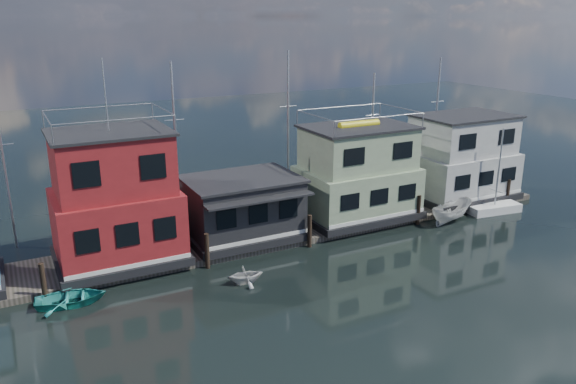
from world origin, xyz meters
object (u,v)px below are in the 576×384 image
houseboat_dark (243,208)px  dinghy_white (245,275)px  houseboat_red (116,201)px  motorboat (451,212)px  dinghy_teal (71,298)px  houseboat_white (461,159)px  houseboat_green (357,174)px  day_sailer (494,208)px

houseboat_dark → dinghy_white: 6.43m
houseboat_red → motorboat: size_ratio=2.92×
houseboat_red → dinghy_teal: 6.24m
dinghy_white → houseboat_red: bearing=52.9°
houseboat_white → houseboat_green: bearing=180.0°
houseboat_green → houseboat_white: bearing=-0.0°
houseboat_red → motorboat: 23.46m
houseboat_red → dinghy_teal: bearing=-131.9°
houseboat_dark → houseboat_green: (9.00, 0.02, 1.13)m
dinghy_white → dinghy_teal: dinghy_white is taller
houseboat_green → motorboat: houseboat_green is taller
houseboat_dark → day_sailer: (19.41, -3.47, -2.02)m
houseboat_white → motorboat: size_ratio=2.07×
dinghy_white → dinghy_teal: size_ratio=0.57×
houseboat_red → dinghy_teal: houseboat_red is taller
houseboat_white → day_sailer: (0.41, -3.49, -3.14)m
houseboat_green → dinghy_white: (-11.30, -5.71, -3.01)m
houseboat_white → motorboat: houseboat_white is taller
houseboat_red → houseboat_white: (27.00, 0.00, -0.57)m
houseboat_red → motorboat: bearing=-8.8°
houseboat_white → day_sailer: bearing=-83.3°
houseboat_white → day_sailer: 4.71m
houseboat_red → dinghy_white: (5.70, -5.71, -3.57)m
houseboat_red → day_sailer: bearing=-7.3°
day_sailer → dinghy_white: bearing=-166.5°
day_sailer → motorboat: size_ratio=1.61×
houseboat_green → dinghy_white: houseboat_green is taller
houseboat_green → dinghy_teal: 20.92m
dinghy_white → motorboat: 17.39m
houseboat_green → motorboat: size_ratio=2.07×
houseboat_green → houseboat_red: bearing=-180.0°
houseboat_red → motorboat: houseboat_red is taller
houseboat_red → houseboat_white: houseboat_red is taller
houseboat_white → dinghy_white: bearing=-165.0°
houseboat_white → motorboat: (-4.05, -3.55, -2.75)m
houseboat_white → motorboat: 6.05m
houseboat_red → houseboat_dark: bearing=-0.1°
motorboat → houseboat_red: bearing=70.0°
day_sailer → houseboat_dark: bearing=177.5°
houseboat_white → day_sailer: size_ratio=1.28×
dinghy_white → motorboat: motorboat is taller
houseboat_dark → dinghy_teal: size_ratio=2.07×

